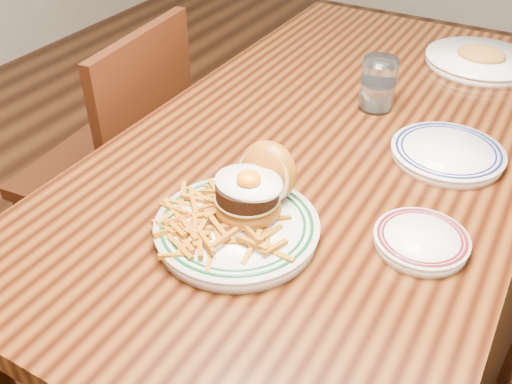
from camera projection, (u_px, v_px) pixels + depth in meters
The scene contains 8 objects.
floor at pixel (317, 346), 1.73m from camera, with size 6.00×6.00×0.00m, color black.
table at pixel (335, 165), 1.34m from camera, with size 0.85×1.60×0.75m.
chair_left at pixel (121, 164), 1.67m from camera, with size 0.46×0.46×0.90m.
main_plate at pixel (242, 213), 0.99m from camera, with size 0.29×0.30×0.14m.
side_plate at pixel (421, 240), 0.97m from camera, with size 0.16×0.16×0.02m.
rear_plate at pixel (447, 153), 1.19m from camera, with size 0.23×0.23×0.03m.
water_glass at pixel (378, 87), 1.35m from camera, with size 0.08×0.08×0.12m.
far_plate at pixel (480, 60), 1.57m from camera, with size 0.30×0.30×0.05m.
Camera 1 is at (0.39, -1.06, 1.41)m, focal length 40.00 mm.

